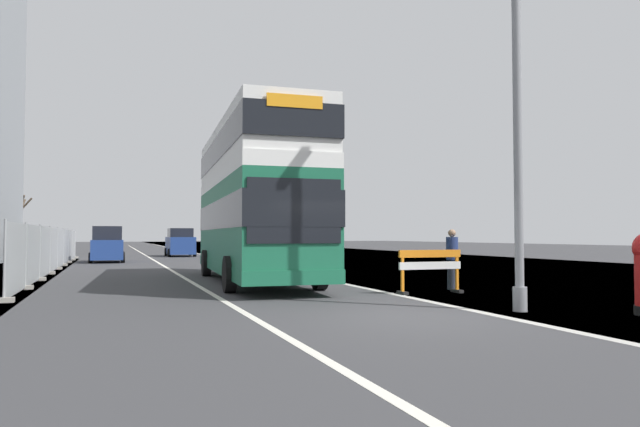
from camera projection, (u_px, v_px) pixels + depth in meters
ground at (424, 317)px, 11.22m from camera, size 140.00×280.00×0.10m
double_decker_bus at (254, 200)px, 19.19m from camera, size 3.30×11.53×5.18m
lamppost_foreground at (517, 118)px, 11.78m from camera, size 0.29×0.70×8.45m
roadworks_barrier at (430, 265)px, 15.24m from camera, size 1.84×0.48×1.17m
construction_site_fence at (57, 249)px, 25.91m from camera, size 0.44×27.40×1.94m
car_oncoming_near at (107, 245)px, 33.12m from camera, size 1.92×3.80×2.08m
car_receding_mid at (180, 243)px, 42.51m from camera, size 2.01×4.17×2.09m
bare_tree_far_verge_far at (19, 222)px, 52.85m from camera, size 2.68×3.00×5.31m
pedestrian_at_kerb at (452, 259)px, 16.34m from camera, size 0.34×0.34×1.73m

